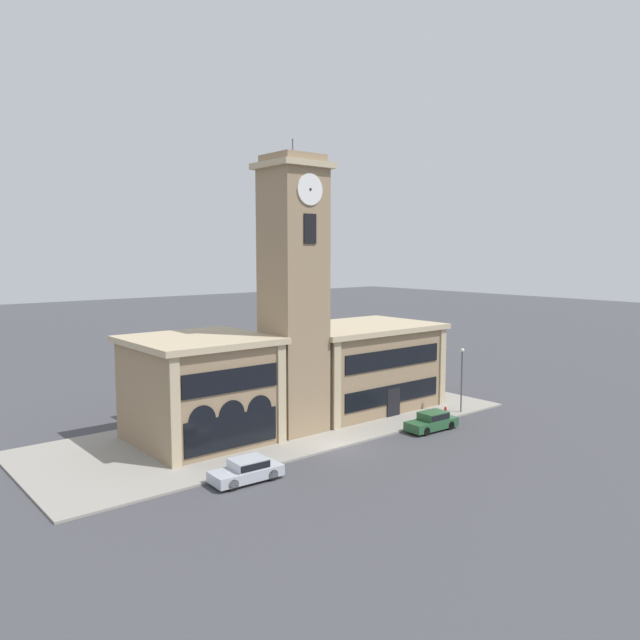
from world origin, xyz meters
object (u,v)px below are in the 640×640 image
Objects in this scene: parked_car_near at (247,470)px; fire_hydrant at (445,412)px; parked_car_mid at (432,421)px; street_lamp at (462,370)px.

parked_car_near reaches higher than fire_hydrant.
street_lamp is at bearing -160.70° from parked_car_mid.
parked_car_near is at bearing -175.62° from street_lamp.
parked_car_near is 23.68m from street_lamp.
parked_car_near is 21.19m from fire_hydrant.
parked_car_mid reaches higher than parked_car_near.
parked_car_near is at bearing 2.58° from parked_car_mid.
street_lamp reaches higher than parked_car_near.
parked_car_mid is (17.43, -0.00, 0.02)m from parked_car_near.
parked_car_mid is at bearing -155.73° from fire_hydrant.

